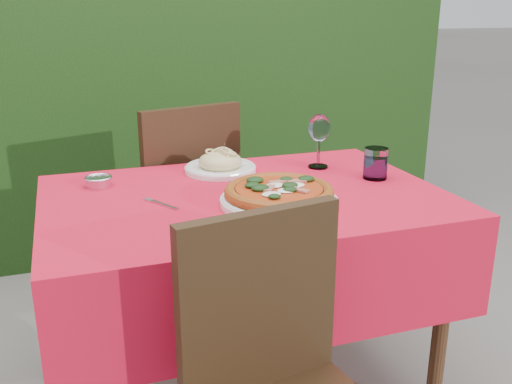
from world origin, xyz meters
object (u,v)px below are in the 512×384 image
object	(u,v)px
water_glass	(375,165)
fork	(164,205)
steel_ramekin	(99,182)
chair_near	(281,383)
pizza_plate	(279,195)
wine_glass	(319,130)
pasta_plate	(220,165)
chair_far	(182,198)

from	to	relation	value
water_glass	fork	distance (m)	0.75
steel_ramekin	chair_near	bearing A→B (deg)	-70.24
pizza_plate	wine_glass	bearing A→B (deg)	49.85
chair_near	pasta_plate	size ratio (longest dim) A/B	3.46
steel_ramekin	chair_far	bearing A→B (deg)	47.67
chair_near	pizza_plate	xyz separation A→B (m)	(0.19, 0.51, 0.27)
water_glass	steel_ramekin	size ratio (longest dim) A/B	1.32
chair_far	fork	xyz separation A→B (m)	(-0.18, -0.65, 0.21)
chair_near	steel_ramekin	distance (m)	0.96
chair_far	fork	distance (m)	0.71
chair_far	pasta_plate	size ratio (longest dim) A/B	3.67
wine_glass	steel_ramekin	size ratio (longest dim) A/B	2.43
steel_ramekin	pasta_plate	bearing A→B (deg)	5.88
chair_near	chair_far	world-z (taller)	chair_far
pasta_plate	water_glass	size ratio (longest dim) A/B	2.38
pizza_plate	wine_glass	xyz separation A→B (m)	(0.29, 0.34, 0.11)
chair_near	wine_glass	size ratio (longest dim) A/B	4.45
chair_far	water_glass	size ratio (longest dim) A/B	8.75
chair_far	pasta_plate	world-z (taller)	chair_far
pizza_plate	pasta_plate	xyz separation A→B (m)	(-0.07, 0.40, -0.00)
pizza_plate	steel_ramekin	world-z (taller)	pizza_plate
chair_near	wine_glass	bearing A→B (deg)	50.94
wine_glass	water_glass	bearing A→B (deg)	-56.82
chair_far	steel_ramekin	size ratio (longest dim) A/B	11.52
chair_far	water_glass	world-z (taller)	chair_far
water_glass	wine_glass	bearing A→B (deg)	123.18
chair_near	water_glass	distance (m)	0.94
pasta_plate	wine_glass	world-z (taller)	wine_glass
chair_near	pasta_plate	bearing A→B (deg)	72.83
chair_far	wine_glass	xyz separation A→B (m)	(0.44, -0.41, 0.34)
chair_near	fork	xyz separation A→B (m)	(-0.14, 0.61, 0.24)
pasta_plate	steel_ramekin	size ratio (longest dim) A/B	3.13
chair_far	pasta_plate	xyz separation A→B (m)	(0.08, -0.35, 0.23)
pasta_plate	fork	xyz separation A→B (m)	(-0.26, -0.30, -0.02)
chair_near	water_glass	world-z (taller)	chair_near
chair_far	water_glass	distance (m)	0.86
chair_near	pizza_plate	size ratio (longest dim) A/B	2.17
water_glass	wine_glass	size ratio (longest dim) A/B	0.54
chair_near	chair_far	size ratio (longest dim) A/B	0.94
chair_far	fork	size ratio (longest dim) A/B	5.87
pasta_plate	steel_ramekin	world-z (taller)	pasta_plate
water_glass	chair_near	bearing A→B (deg)	-132.58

